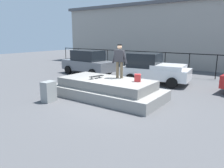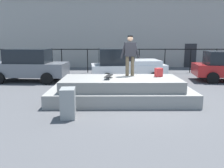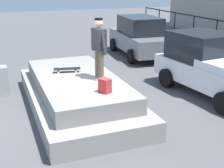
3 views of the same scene
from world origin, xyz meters
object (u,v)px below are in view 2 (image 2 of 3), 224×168
skateboard (109,76)px  utility_box (68,103)px  car_white_pickup_mid (125,65)px  skateboarder (130,53)px  car_grey_sedan_near (29,65)px  backpack (159,72)px

skateboard → utility_box: 2.36m
skateboard → car_white_pickup_mid: car_white_pickup_mid is taller
skateboarder → car_grey_sedan_near: skateboarder is taller
car_grey_sedan_near → backpack: bearing=-32.0°
backpack → car_white_pickup_mid: car_white_pickup_mid is taller
skateboard → car_grey_sedan_near: 6.50m
skateboarder → backpack: size_ratio=4.69×
skateboarder → car_grey_sedan_near: size_ratio=0.37×
car_grey_sedan_near → car_white_pickup_mid: size_ratio=1.02×
skateboard → car_white_pickup_mid: 4.60m
backpack → utility_box: bearing=-167.8°
car_white_pickup_mid → utility_box: 6.80m
car_white_pickup_mid → utility_box: bearing=-108.7°
skateboarder → skateboard: size_ratio=2.04×
skateboard → car_white_pickup_mid: size_ratio=0.19×
backpack → utility_box: size_ratio=0.37×
backpack → utility_box: 4.09m
skateboard → backpack: backpack is taller
skateboard → utility_box: size_ratio=0.86×
skateboarder → backpack: bearing=-12.4°
skateboarder → backpack: skateboarder is taller
backpack → skateboard: bearing=168.8°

